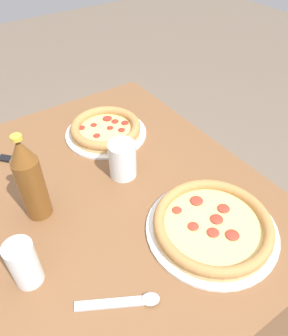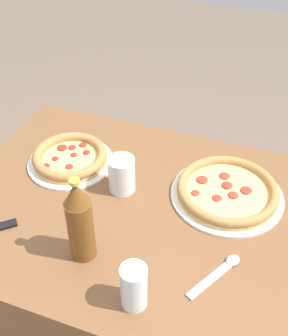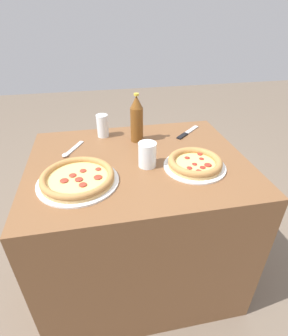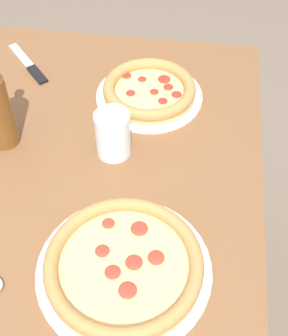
{
  "view_description": "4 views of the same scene",
  "coord_description": "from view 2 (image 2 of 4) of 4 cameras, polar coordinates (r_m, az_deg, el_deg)",
  "views": [
    {
      "loc": [
        0.58,
        -0.29,
        1.44
      ],
      "look_at": [
        0.02,
        0.09,
        0.81
      ],
      "focal_mm": 35.0,
      "sensor_mm": 36.0,
      "label": 1
    },
    {
      "loc": [
        0.35,
        -0.79,
        1.62
      ],
      "look_at": [
        0.01,
        0.12,
        0.82
      ],
      "focal_mm": 45.0,
      "sensor_mm": 36.0,
      "label": 2
    },
    {
      "loc": [
        0.17,
        1.03,
        1.38
      ],
      "look_at": [
        -0.0,
        0.14,
        0.82
      ],
      "focal_mm": 28.0,
      "sensor_mm": 36.0,
      "label": 3
    },
    {
      "loc": [
        0.69,
        0.23,
        1.55
      ],
      "look_at": [
        0.04,
        0.14,
        0.81
      ],
      "focal_mm": 50.0,
      "sensor_mm": 36.0,
      "label": 4
    }
  ],
  "objects": [
    {
      "name": "table",
      "position": [
        1.51,
        -2.12,
        -15.27
      ],
      "size": [
        1.0,
        0.78,
        0.77
      ],
      "color": "brown",
      "rests_on": "ground_plane"
    },
    {
      "name": "beer_bottle",
      "position": [
        1.01,
        -8.68,
        -7.13
      ],
      "size": [
        0.07,
        0.07,
        0.25
      ],
      "color": "brown",
      "rests_on": "table"
    },
    {
      "name": "glass_red_wine",
      "position": [
        1.23,
        -3.04,
        -1.1
      ],
      "size": [
        0.08,
        0.08,
        0.11
      ],
      "color": "white",
      "rests_on": "table"
    },
    {
      "name": "glass_water",
      "position": [
        0.96,
        -1.38,
        -15.9
      ],
      "size": [
        0.06,
        0.06,
        0.12
      ],
      "color": "white",
      "rests_on": "table"
    },
    {
      "name": "pizza_salami",
      "position": [
        1.24,
        11.22,
        -3.09
      ],
      "size": [
        0.33,
        0.33,
        0.04
      ],
      "color": "white",
      "rests_on": "table"
    },
    {
      "name": "spoon",
      "position": [
        1.07,
        10.43,
        -13.46
      ],
      "size": [
        0.11,
        0.17,
        0.01
      ],
      "color": "silver",
      "rests_on": "table"
    },
    {
      "name": "pizza_margherita",
      "position": [
        1.35,
        -9.98,
        1.38
      ],
      "size": [
        0.27,
        0.27,
        0.04
      ],
      "color": "white",
      "rests_on": "table"
    }
  ]
}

